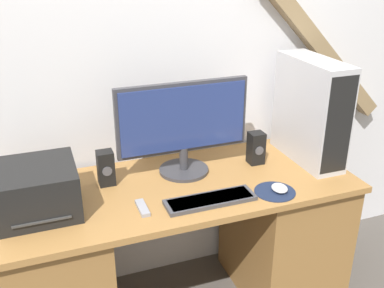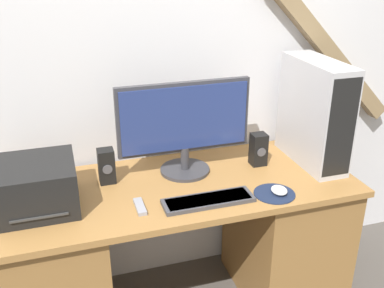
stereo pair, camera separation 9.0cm
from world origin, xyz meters
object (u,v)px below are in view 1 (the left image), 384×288
object	(u,v)px
computer_tower	(311,111)
printer	(38,190)
monitor	(183,124)
keyboard	(210,200)
remote_control	(142,208)
speaker_right	(256,148)
mouse	(279,188)
speaker_left	(106,168)

from	to	relation	value
computer_tower	printer	world-z (taller)	computer_tower
monitor	keyboard	world-z (taller)	monitor
keyboard	remote_control	xyz separation A→B (m)	(-0.29, 0.04, -0.00)
computer_tower	printer	distance (m)	1.32
computer_tower	speaker_right	bearing A→B (deg)	171.42
monitor	printer	distance (m)	0.70
keyboard	mouse	distance (m)	0.32
monitor	computer_tower	bearing A→B (deg)	-6.89
monitor	computer_tower	size ratio (longest dim) A/B	1.23
monitor	speaker_left	size ratio (longest dim) A/B	3.88
computer_tower	keyboard	bearing A→B (deg)	-159.61
keyboard	printer	distance (m)	0.71
keyboard	monitor	bearing A→B (deg)	92.27
computer_tower	mouse	bearing A→B (deg)	-139.76
speaker_left	printer	bearing A→B (deg)	-155.95
mouse	speaker_left	distance (m)	0.78
keyboard	remote_control	bearing A→B (deg)	171.94
monitor	speaker_left	bearing A→B (deg)	179.75
speaker_left	speaker_right	distance (m)	0.74
mouse	computer_tower	bearing A→B (deg)	40.24
monitor	speaker_left	distance (m)	0.41
printer	speaker_right	distance (m)	1.04
remote_control	printer	bearing A→B (deg)	160.65
mouse	remote_control	bearing A→B (deg)	173.67
keyboard	speaker_right	distance (m)	0.46
mouse	computer_tower	world-z (taller)	computer_tower
keyboard	speaker_left	world-z (taller)	speaker_left
speaker_right	remote_control	world-z (taller)	speaker_right
speaker_right	remote_control	size ratio (longest dim) A/B	1.30
monitor	speaker_right	distance (m)	0.41
mouse	speaker_left	bearing A→B (deg)	154.31
keyboard	remote_control	distance (m)	0.29
speaker_left	remote_control	size ratio (longest dim) A/B	1.30
printer	remote_control	xyz separation A→B (m)	(0.39, -0.14, -0.09)
speaker_left	speaker_right	bearing A→B (deg)	-2.95
speaker_right	speaker_left	bearing A→B (deg)	177.05
computer_tower	printer	size ratio (longest dim) A/B	1.57
keyboard	speaker_right	world-z (taller)	speaker_right
printer	speaker_right	bearing A→B (deg)	5.20
computer_tower	speaker_left	bearing A→B (deg)	175.54
mouse	speaker_right	world-z (taller)	speaker_right
monitor	keyboard	xyz separation A→B (m)	(0.01, -0.31, -0.24)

